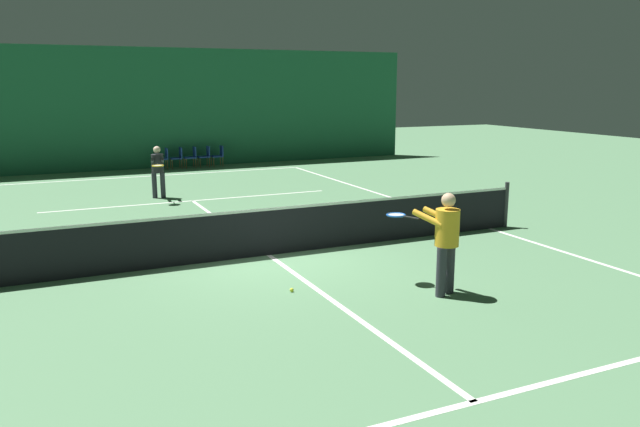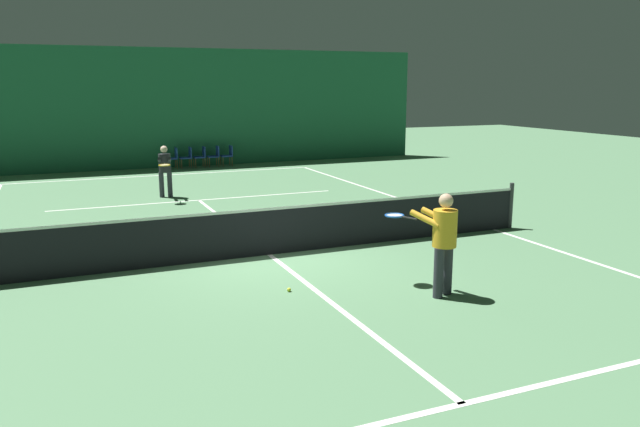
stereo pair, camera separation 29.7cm
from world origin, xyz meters
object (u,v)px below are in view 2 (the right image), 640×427
at_px(player_near, 442,237).
at_px(tennis_ball, 289,290).
at_px(tennis_net, 269,230).
at_px(player_far, 165,168).
at_px(courtside_chair_0, 173,157).
at_px(courtside_chair_4, 228,154).
at_px(courtside_chair_3, 215,155).
at_px(courtside_chair_2, 201,155).
at_px(courtside_chair_1, 187,156).

xyz_separation_m(player_near, tennis_ball, (-2.18, 1.11, -0.94)).
bearing_deg(tennis_net, player_far, 96.24).
bearing_deg(tennis_net, courtside_chair_0, 87.62).
height_order(courtside_chair_4, tennis_ball, courtside_chair_4).
xyz_separation_m(player_far, courtside_chair_0, (1.36, 6.32, -0.41)).
height_order(player_near, courtside_chair_3, player_near).
bearing_deg(player_far, courtside_chair_3, 164.05).
bearing_deg(courtside_chair_2, player_near, 0.24).
distance_m(courtside_chair_1, courtside_chair_2, 0.56).
xyz_separation_m(player_far, courtside_chair_2, (2.47, 6.32, -0.41)).
bearing_deg(player_near, courtside_chair_1, -20.72).
height_order(tennis_net, courtside_chair_0, tennis_net).
height_order(courtside_chair_2, courtside_chair_4, same).
distance_m(player_near, player_far, 10.91).
distance_m(tennis_net, tennis_ball, 2.34).
xyz_separation_m(courtside_chair_3, tennis_ball, (-2.66, -15.82, -0.45)).
bearing_deg(player_far, tennis_net, 15.94).
height_order(player_far, tennis_ball, player_far).
bearing_deg(courtside_chair_2, courtside_chair_0, -90.00).
distance_m(tennis_net, courtside_chair_0, 13.58).
bearing_deg(courtside_chair_0, courtside_chair_1, 90.00).
height_order(courtside_chair_0, courtside_chair_2, same).
distance_m(player_far, courtside_chair_3, 7.02).
bearing_deg(tennis_ball, player_far, 92.23).
xyz_separation_m(courtside_chair_3, courtside_chair_4, (0.56, 0.00, 0.00)).
distance_m(courtside_chair_1, courtside_chair_3, 1.12).
distance_m(player_near, courtside_chair_4, 16.97).
bearing_deg(player_near, player_far, -9.36).
bearing_deg(player_far, courtside_chair_1, 172.83).
xyz_separation_m(player_near, player_far, (-2.55, 10.61, -0.07)).
xyz_separation_m(courtside_chair_2, tennis_ball, (-2.10, -15.82, -0.45)).
relative_size(courtside_chair_2, tennis_ball, 12.73).
distance_m(tennis_net, courtside_chair_3, 13.75).
bearing_deg(tennis_ball, courtside_chair_2, 82.42).
bearing_deg(courtside_chair_0, courtside_chair_2, 90.00).
height_order(courtside_chair_2, courtside_chair_3, same).
bearing_deg(courtside_chair_3, courtside_chair_1, -90.00).
xyz_separation_m(tennis_net, courtside_chair_4, (2.80, 13.57, -0.03)).
relative_size(courtside_chair_1, courtside_chair_2, 1.00).
bearing_deg(courtside_chair_3, player_far, -25.65).
xyz_separation_m(courtside_chair_2, courtside_chair_4, (1.12, 0.00, 0.00)).
bearing_deg(player_near, tennis_net, 4.72).
height_order(courtside_chair_3, tennis_ball, courtside_chair_3).
bearing_deg(courtside_chair_3, player_near, -1.65).
relative_size(courtside_chair_0, courtside_chair_2, 1.00).
bearing_deg(player_near, courtside_chair_4, -26.39).
bearing_deg(courtside_chair_4, player_near, -3.53).
height_order(player_far, courtside_chair_0, player_far).
distance_m(player_near, courtside_chair_1, 16.95).
relative_size(courtside_chair_2, courtside_chair_4, 1.00).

